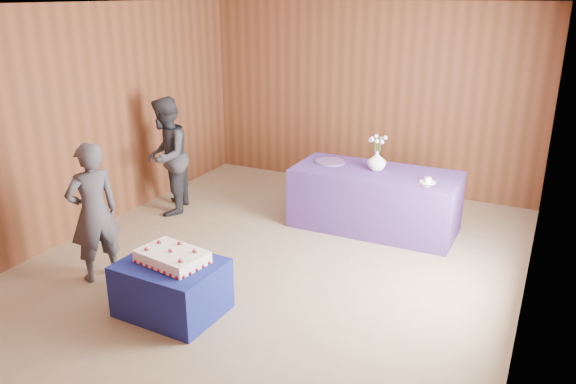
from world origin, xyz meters
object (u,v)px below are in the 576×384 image
Objects in this scene: cake_table at (172,288)px; serving_table at (375,200)px; sheet_cake at (172,257)px; vase at (377,161)px; guest_left at (93,213)px; guest_right at (167,156)px.

serving_table reaches higher than cake_table.
sheet_cake is 2.93m from vase.
guest_left reaches higher than cake_table.
cake_table is at bearing -111.33° from serving_table.
sheet_cake is (0.01, 0.02, 0.31)m from cake_table.
guest_right reaches higher than sheet_cake.
sheet_cake is 0.48× the size of guest_left.
guest_left is (-1.10, 0.19, 0.17)m from sheet_cake.
cake_table is 1.20m from guest_left.
guest_left is at bearing -7.90° from guest_right.
guest_right is at bearing 130.18° from cake_table.
guest_right reaches higher than cake_table.
cake_table is 0.31m from sheet_cake.
guest_left is (-1.09, 0.21, 0.47)m from cake_table.
guest_left is (-2.13, -2.53, -0.15)m from vase.
cake_table is 2.91m from serving_table.
vase is at bearing 106.30° from serving_table.
guest_left is at bearing 179.58° from sheet_cake.
guest_left reaches higher than serving_table.
guest_right is (-1.59, 2.01, 0.22)m from sheet_cake.
guest_right reaches higher than serving_table.
cake_table is 2.63m from guest_right.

